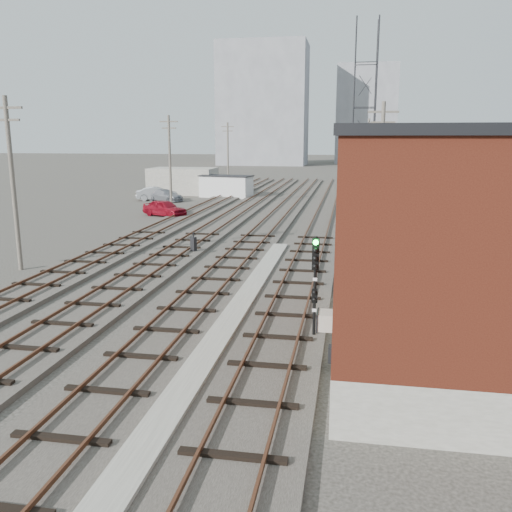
% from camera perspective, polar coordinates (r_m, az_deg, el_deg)
% --- Properties ---
extents(ground, '(320.00, 320.00, 0.00)m').
position_cam_1_polar(ground, '(66.14, 5.78, 6.30)').
color(ground, '#282621').
rests_on(ground, ground).
extents(track_right, '(3.20, 90.00, 0.39)m').
position_cam_1_polar(track_right, '(45.18, 6.94, 3.59)').
color(track_right, '#332D28').
rests_on(track_right, ground).
extents(track_mid_right, '(3.20, 90.00, 0.39)m').
position_cam_1_polar(track_mid_right, '(45.55, 1.90, 3.75)').
color(track_mid_right, '#332D28').
rests_on(track_mid_right, ground).
extents(track_mid_left, '(3.20, 90.00, 0.39)m').
position_cam_1_polar(track_mid_left, '(46.28, -3.02, 3.87)').
color(track_mid_left, '#332D28').
rests_on(track_mid_left, ground).
extents(track_left, '(3.20, 90.00, 0.39)m').
position_cam_1_polar(track_left, '(47.33, -7.76, 3.97)').
color(track_left, '#332D28').
rests_on(track_left, ground).
extents(platform_curb, '(0.90, 28.00, 0.26)m').
position_cam_1_polar(platform_curb, '(21.19, -2.31, -6.37)').
color(platform_curb, gray).
rests_on(platform_curb, ground).
extents(brick_building, '(6.54, 12.20, 7.22)m').
position_cam_1_polar(brick_building, '(18.10, 18.35, 1.22)').
color(brick_building, gray).
rests_on(brick_building, ground).
extents(lattice_tower, '(1.60, 1.60, 15.00)m').
position_cam_1_polar(lattice_tower, '(40.61, 11.23, 12.95)').
color(lattice_tower, black).
rests_on(lattice_tower, ground).
extents(utility_pole_left_a, '(1.80, 0.24, 9.00)m').
position_cam_1_polar(utility_pole_left_a, '(30.97, -24.25, 7.34)').
color(utility_pole_left_a, '#595147').
rests_on(utility_pole_left_a, ground).
extents(utility_pole_left_b, '(1.80, 0.24, 9.00)m').
position_cam_1_polar(utility_pole_left_b, '(53.52, -9.05, 9.94)').
color(utility_pole_left_b, '#595147').
rests_on(utility_pole_left_b, ground).
extents(utility_pole_left_c, '(1.80, 0.24, 9.00)m').
position_cam_1_polar(utility_pole_left_c, '(77.58, -2.98, 10.78)').
color(utility_pole_left_c, '#595147').
rests_on(utility_pole_left_c, ground).
extents(utility_pole_right_a, '(1.80, 0.24, 9.00)m').
position_cam_1_polar(utility_pole_right_a, '(33.71, 12.97, 8.43)').
color(utility_pole_right_a, '#595147').
rests_on(utility_pole_right_a, ground).
extents(utility_pole_right_b, '(1.80, 0.24, 9.00)m').
position_cam_1_polar(utility_pole_right_b, '(63.65, 11.67, 10.20)').
color(utility_pole_right_b, '#595147').
rests_on(utility_pole_right_b, ground).
extents(apartment_left, '(22.00, 14.00, 30.00)m').
position_cam_1_polar(apartment_left, '(142.66, 0.78, 15.62)').
color(apartment_left, gray).
rests_on(apartment_left, ground).
extents(apartment_right, '(16.00, 12.00, 26.00)m').
position_cam_1_polar(apartment_right, '(155.75, 11.50, 14.37)').
color(apartment_right, gray).
rests_on(apartment_right, ground).
extents(shed_left, '(8.00, 5.00, 3.20)m').
position_cam_1_polar(shed_left, '(69.02, -7.68, 7.84)').
color(shed_left, gray).
rests_on(shed_left, ground).
extents(shed_right, '(6.00, 6.00, 4.00)m').
position_cam_1_polar(shed_right, '(75.87, 13.25, 8.33)').
color(shed_right, gray).
rests_on(shed_right, ground).
extents(signal_mast, '(0.40, 0.40, 3.68)m').
position_cam_1_polar(signal_mast, '(18.62, 6.23, -2.71)').
color(signal_mast, gray).
rests_on(signal_mast, ground).
extents(switch_stand, '(0.37, 0.37, 1.24)m').
position_cam_1_polar(switch_stand, '(32.98, -6.60, 1.19)').
color(switch_stand, black).
rests_on(switch_stand, ground).
extents(site_trailer, '(6.56, 3.88, 2.59)m').
position_cam_1_polar(site_trailer, '(64.39, -3.16, 7.34)').
color(site_trailer, silver).
rests_on(site_trailer, ground).
extents(car_red, '(4.66, 3.46, 1.48)m').
position_cam_1_polar(car_red, '(49.40, -9.60, 5.00)').
color(car_red, maroon).
rests_on(car_red, ground).
extents(car_silver, '(4.86, 2.84, 1.52)m').
position_cam_1_polar(car_silver, '(62.19, -10.36, 6.48)').
color(car_silver, '#95989C').
rests_on(car_silver, ground).
extents(car_grey, '(4.90, 3.42, 1.32)m').
position_cam_1_polar(car_grey, '(61.26, -9.58, 6.33)').
color(car_grey, gray).
rests_on(car_grey, ground).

